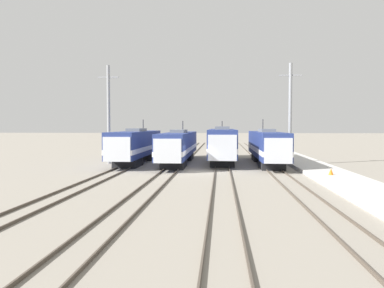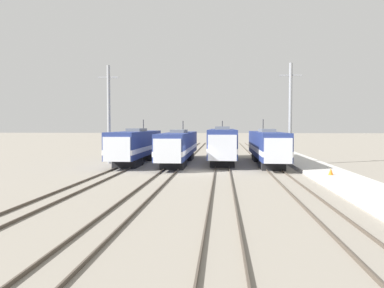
# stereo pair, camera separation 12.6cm
# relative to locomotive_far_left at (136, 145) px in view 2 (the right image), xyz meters

# --- Properties ---
(ground_plane) EXTENTS (400.00, 400.00, 0.00)m
(ground_plane) POSITION_rel_locomotive_far_left_xyz_m (7.53, -7.58, -2.11)
(ground_plane) COLOR gray
(rail_pair_far_left) EXTENTS (1.50, 120.00, 0.15)m
(rail_pair_far_left) POSITION_rel_locomotive_far_left_xyz_m (0.00, -7.58, -2.03)
(rail_pair_far_left) COLOR #4C4238
(rail_pair_far_left) RESTS_ON ground_plane
(rail_pair_center_left) EXTENTS (1.51, 120.00, 0.15)m
(rail_pair_center_left) POSITION_rel_locomotive_far_left_xyz_m (5.02, -7.58, -2.03)
(rail_pair_center_left) COLOR #4C4238
(rail_pair_center_left) RESTS_ON ground_plane
(rail_pair_center_right) EXTENTS (1.51, 120.00, 0.15)m
(rail_pair_center_right) POSITION_rel_locomotive_far_left_xyz_m (10.04, -7.58, -2.03)
(rail_pair_center_right) COLOR #4C4238
(rail_pair_center_right) RESTS_ON ground_plane
(rail_pair_far_right) EXTENTS (1.50, 120.00, 0.15)m
(rail_pair_far_right) POSITION_rel_locomotive_far_left_xyz_m (15.05, -7.58, -2.03)
(rail_pair_far_right) COLOR #4C4238
(rail_pair_far_right) RESTS_ON ground_plane
(locomotive_far_left) EXTENTS (2.94, 17.03, 5.18)m
(locomotive_far_left) POSITION_rel_locomotive_far_left_xyz_m (0.00, 0.00, 0.00)
(locomotive_far_left) COLOR black
(locomotive_far_left) RESTS_ON ground_plane
(locomotive_center_left) EXTENTS (2.84, 19.39, 5.03)m
(locomotive_center_left) POSITION_rel_locomotive_far_left_xyz_m (5.02, 0.13, -0.07)
(locomotive_center_left) COLOR black
(locomotive_center_left) RESTS_ON ground_plane
(locomotive_center_right) EXTENTS (3.08, 17.56, 5.02)m
(locomotive_center_right) POSITION_rel_locomotive_far_left_xyz_m (10.04, 1.77, 0.10)
(locomotive_center_right) COLOR black
(locomotive_center_right) RESTS_ON ground_plane
(locomotive_far_right) EXTENTS (2.79, 17.67, 5.19)m
(locomotive_far_right) POSITION_rel_locomotive_far_left_xyz_m (15.05, -0.35, -0.02)
(locomotive_far_right) COLOR black
(locomotive_far_right) RESTS_ON ground_plane
(catenary_tower_left) EXTENTS (2.43, 0.37, 11.33)m
(catenary_tower_left) POSITION_rel_locomotive_far_left_xyz_m (-3.07, -0.32, 3.72)
(catenary_tower_left) COLOR gray
(catenary_tower_left) RESTS_ON ground_plane
(catenary_tower_right) EXTENTS (2.43, 0.37, 11.33)m
(catenary_tower_right) POSITION_rel_locomotive_far_left_xyz_m (17.57, -0.32, 3.72)
(catenary_tower_right) COLOR gray
(catenary_tower_right) RESTS_ON ground_plane
(platform) EXTENTS (4.00, 120.00, 0.34)m
(platform) POSITION_rel_locomotive_far_left_xyz_m (19.34, -7.58, -1.94)
(platform) COLOR beige
(platform) RESTS_ON ground_plane
(traffic_cone) EXTENTS (0.39, 0.39, 0.54)m
(traffic_cone) POSITION_rel_locomotive_far_left_xyz_m (18.92, -11.43, -1.50)
(traffic_cone) COLOR orange
(traffic_cone) RESTS_ON platform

